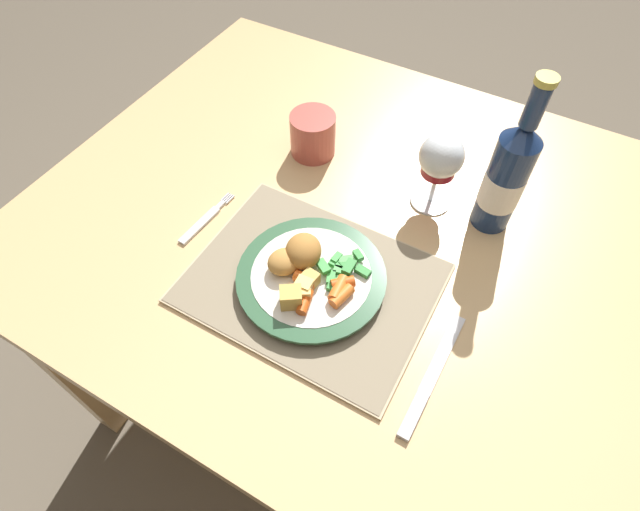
{
  "coord_description": "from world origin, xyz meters",
  "views": [
    {
      "loc": [
        0.22,
        -0.53,
        1.4
      ],
      "look_at": [
        -0.0,
        -0.13,
        0.78
      ],
      "focal_mm": 28.0,
      "sensor_mm": 36.0,
      "label": 1
    }
  ],
  "objects_px": {
    "wine_glass": "(441,160)",
    "bottle": "(506,177)",
    "fork": "(204,222)",
    "dinner_plate": "(313,279)",
    "table_knife": "(428,384)",
    "drinking_cup": "(313,134)",
    "dining_table": "(353,252)"
  },
  "relations": [
    {
      "from": "wine_glass",
      "to": "bottle",
      "type": "distance_m",
      "value": 0.11
    },
    {
      "from": "fork",
      "to": "dinner_plate",
      "type": "bearing_deg",
      "value": -4.55
    },
    {
      "from": "fork",
      "to": "table_knife",
      "type": "bearing_deg",
      "value": -10.76
    },
    {
      "from": "dinner_plate",
      "to": "drinking_cup",
      "type": "xyz_separation_m",
      "value": [
        -0.15,
        0.27,
        0.03
      ]
    },
    {
      "from": "dinner_plate",
      "to": "fork",
      "type": "distance_m",
      "value": 0.23
    },
    {
      "from": "dining_table",
      "to": "table_knife",
      "type": "bearing_deg",
      "value": -44.96
    },
    {
      "from": "table_knife",
      "to": "bottle",
      "type": "xyz_separation_m",
      "value": [
        -0.02,
        0.33,
        0.1
      ]
    },
    {
      "from": "fork",
      "to": "drinking_cup",
      "type": "height_order",
      "value": "drinking_cup"
    },
    {
      "from": "dining_table",
      "to": "bottle",
      "type": "relative_size",
      "value": 3.95
    },
    {
      "from": "fork",
      "to": "wine_glass",
      "type": "distance_m",
      "value": 0.41
    },
    {
      "from": "dinner_plate",
      "to": "fork",
      "type": "bearing_deg",
      "value": 175.45
    },
    {
      "from": "dinner_plate",
      "to": "bottle",
      "type": "xyz_separation_m",
      "value": [
        0.2,
        0.27,
        0.09
      ]
    },
    {
      "from": "wine_glass",
      "to": "bottle",
      "type": "xyz_separation_m",
      "value": [
        0.11,
        0.01,
        0.01
      ]
    },
    {
      "from": "dining_table",
      "to": "drinking_cup",
      "type": "distance_m",
      "value": 0.24
    },
    {
      "from": "bottle",
      "to": "dining_table",
      "type": "bearing_deg",
      "value": -151.84
    },
    {
      "from": "dining_table",
      "to": "drinking_cup",
      "type": "xyz_separation_m",
      "value": [
        -0.15,
        0.11,
        0.14
      ]
    },
    {
      "from": "dining_table",
      "to": "wine_glass",
      "type": "xyz_separation_m",
      "value": [
        0.1,
        0.1,
        0.2
      ]
    },
    {
      "from": "wine_glass",
      "to": "fork",
      "type": "bearing_deg",
      "value": -143.55
    },
    {
      "from": "wine_glass",
      "to": "drinking_cup",
      "type": "bearing_deg",
      "value": 177.23
    },
    {
      "from": "fork",
      "to": "bottle",
      "type": "bearing_deg",
      "value": 29.91
    },
    {
      "from": "fork",
      "to": "drinking_cup",
      "type": "distance_m",
      "value": 0.27
    },
    {
      "from": "fork",
      "to": "dining_table",
      "type": "bearing_deg",
      "value": 31.44
    },
    {
      "from": "dining_table",
      "to": "fork",
      "type": "relative_size",
      "value": 8.39
    },
    {
      "from": "wine_glass",
      "to": "table_knife",
      "type": "bearing_deg",
      "value": -68.76
    },
    {
      "from": "dinner_plate",
      "to": "wine_glass",
      "type": "relative_size",
      "value": 1.62
    },
    {
      "from": "dinner_plate",
      "to": "wine_glass",
      "type": "bearing_deg",
      "value": 69.91
    },
    {
      "from": "dinner_plate",
      "to": "drinking_cup",
      "type": "relative_size",
      "value": 2.72
    },
    {
      "from": "dinner_plate",
      "to": "table_knife",
      "type": "height_order",
      "value": "dinner_plate"
    },
    {
      "from": "dining_table",
      "to": "drinking_cup",
      "type": "bearing_deg",
      "value": 143.15
    },
    {
      "from": "wine_glass",
      "to": "drinking_cup",
      "type": "xyz_separation_m",
      "value": [
        -0.25,
        0.01,
        -0.06
      ]
    },
    {
      "from": "dinner_plate",
      "to": "bottle",
      "type": "distance_m",
      "value": 0.34
    },
    {
      "from": "fork",
      "to": "wine_glass",
      "type": "xyz_separation_m",
      "value": [
        0.32,
        0.24,
        0.1
      ]
    }
  ]
}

